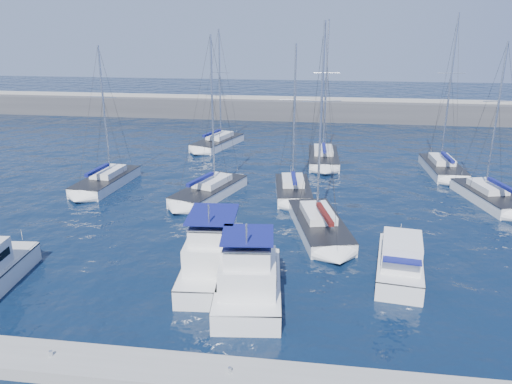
# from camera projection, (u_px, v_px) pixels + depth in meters

# --- Properties ---
(ground) EXTENTS (220.00, 220.00, 0.00)m
(ground) POSITION_uv_depth(u_px,v_px,m) (263.00, 266.00, 31.40)
(ground) COLOR black
(ground) RESTS_ON ground
(breakwater) EXTENTS (160.00, 6.00, 4.45)m
(breakwater) POSITION_uv_depth(u_px,v_px,m) (304.00, 112.00, 79.85)
(breakwater) COLOR #424244
(breakwater) RESTS_ON ground
(dock) EXTENTS (40.00, 2.20, 0.60)m
(dock) POSITION_uv_depth(u_px,v_px,m) (230.00, 378.00, 20.98)
(dock) COLOR gray
(dock) RESTS_ON ground
(dock_cleat_near_port) EXTENTS (0.16, 0.16, 0.25)m
(dock_cleat_near_port) POSITION_uv_depth(u_px,v_px,m) (51.00, 353.00, 21.90)
(dock_cleat_near_port) COLOR silver
(dock_cleat_near_port) RESTS_ON dock
(dock_cleat_centre) EXTENTS (0.16, 0.16, 0.25)m
(dock_cleat_centre) POSITION_uv_depth(u_px,v_px,m) (230.00, 370.00, 20.85)
(dock_cleat_centre) COLOR silver
(dock_cleat_centre) RESTS_ON dock
(motor_yacht_port_inner) EXTENTS (4.30, 9.63, 4.69)m
(motor_yacht_port_inner) POSITION_uv_depth(u_px,v_px,m) (216.00, 257.00, 29.99)
(motor_yacht_port_inner) COLOR white
(motor_yacht_port_inner) RESTS_ON ground
(motor_yacht_stbd_inner) EXTENTS (4.33, 7.92, 4.69)m
(motor_yacht_stbd_inner) POSITION_uv_depth(u_px,v_px,m) (248.00, 282.00, 27.10)
(motor_yacht_stbd_inner) COLOR white
(motor_yacht_stbd_inner) RESTS_ON ground
(motor_yacht_stbd_outer) EXTENTS (3.46, 7.09, 3.20)m
(motor_yacht_stbd_outer) POSITION_uv_depth(u_px,v_px,m) (400.00, 263.00, 29.65)
(motor_yacht_stbd_outer) COLOR white
(motor_yacht_stbd_outer) RESTS_ON ground
(sailboat_mid_a) EXTENTS (3.78, 8.57, 13.05)m
(sailboat_mid_a) POSITION_uv_depth(u_px,v_px,m) (107.00, 181.00, 46.73)
(sailboat_mid_a) COLOR white
(sailboat_mid_a) RESTS_ON ground
(sailboat_mid_b) EXTENTS (5.61, 9.18, 14.01)m
(sailboat_mid_b) POSITION_uv_depth(u_px,v_px,m) (210.00, 190.00, 43.98)
(sailboat_mid_b) COLOR white
(sailboat_mid_b) RESTS_ON ground
(sailboat_mid_c) EXTENTS (3.81, 7.38, 13.30)m
(sailboat_mid_c) POSITION_uv_depth(u_px,v_px,m) (293.00, 190.00, 44.18)
(sailboat_mid_c) COLOR white
(sailboat_mid_c) RESTS_ON ground
(sailboat_mid_d) EXTENTS (5.22, 9.53, 15.04)m
(sailboat_mid_d) POSITION_uv_depth(u_px,v_px,m) (319.00, 225.00, 36.46)
(sailboat_mid_d) COLOR white
(sailboat_mid_d) RESTS_ON ground
(sailboat_mid_e) EXTENTS (5.01, 8.68, 13.53)m
(sailboat_mid_e) POSITION_uv_depth(u_px,v_px,m) (490.00, 196.00, 42.49)
(sailboat_mid_e) COLOR white
(sailboat_mid_e) RESTS_ON ground
(sailboat_back_a) EXTENTS (5.46, 9.19, 14.27)m
(sailboat_back_a) POSITION_uv_depth(u_px,v_px,m) (218.00, 142.00, 61.88)
(sailboat_back_a) COLOR white
(sailboat_back_a) RESTS_ON ground
(sailboat_back_b) EXTENTS (3.54, 8.72, 15.30)m
(sailboat_back_b) POSITION_uv_depth(u_px,v_px,m) (323.00, 157.00, 54.81)
(sailboat_back_b) COLOR silver
(sailboat_back_b) RESTS_ON ground
(sailboat_back_c) EXTENTS (3.49, 8.43, 15.86)m
(sailboat_back_c) POSITION_uv_depth(u_px,v_px,m) (442.00, 167.00, 50.99)
(sailboat_back_c) COLOR white
(sailboat_back_c) RESTS_ON ground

